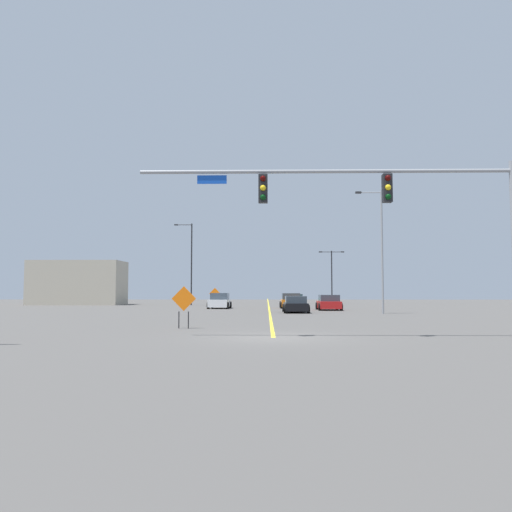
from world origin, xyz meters
name	(u,v)px	position (x,y,z in m)	size (l,w,h in m)	color
ground	(273,338)	(0.00, 0.00, 0.00)	(168.86, 168.86, 0.00)	#4C4947
road_centre_stripe	(268,304)	(0.00, 46.91, 0.00)	(0.16, 93.81, 0.01)	yellow
traffic_signal_assembly	(382,201)	(4.02, -0.01, 5.00)	(13.87, 0.44, 6.49)	gray
street_lamp_mid_left	(190,260)	(-9.38, 42.79, 5.37)	(2.19, 0.24, 9.81)	black
street_lamp_mid_right	(332,272)	(8.45, 50.03, 4.24)	(3.38, 0.24, 7.05)	black
street_lamp_far_right	(380,246)	(8.30, 19.87, 5.08)	(2.02, 0.24, 9.29)	gray
construction_sign_right_lane	(184,301)	(-4.02, 4.55, 1.22)	(1.13, 0.11, 1.92)	orange
construction_sign_right_shoulder	(215,294)	(-6.26, 41.24, 1.31)	(1.32, 0.19, 2.06)	orange
car_green_distant	(296,299)	(3.83, 51.91, 0.62)	(2.02, 4.59, 1.28)	#196B38
car_red_near	(329,303)	(5.30, 27.31, 0.65)	(2.11, 4.07, 1.36)	red
car_black_passing	(296,305)	(2.05, 22.05, 0.62)	(1.99, 4.38, 1.29)	black
car_orange_far	(291,301)	(2.15, 32.58, 0.70)	(2.12, 4.60, 1.48)	orange
car_white_approaching	(220,301)	(-4.82, 31.60, 0.69)	(2.14, 4.10, 1.50)	white
roadside_building_west	(78,283)	(-23.64, 44.81, 2.70)	(11.02, 5.53, 5.41)	#B2A893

